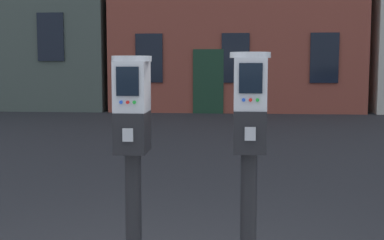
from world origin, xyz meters
The scene contains 2 objects.
parking_meter_near_kerb centered at (-0.03, -0.25, 1.16)m, with size 0.22×0.25×1.48m.
parking_meter_twin_adjacent centered at (0.61, -0.25, 1.18)m, with size 0.22×0.25×1.50m.
Camera 1 is at (0.55, -3.01, 1.57)m, focal length 48.42 mm.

